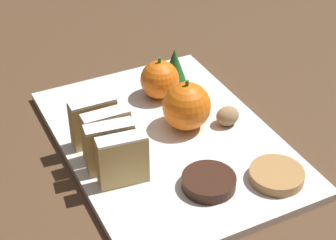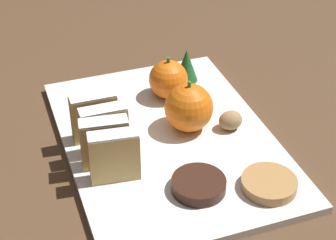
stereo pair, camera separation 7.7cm
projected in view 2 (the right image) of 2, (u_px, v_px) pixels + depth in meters
The scene contains 12 objects.
ground_plane at pixel (168, 144), 0.80m from camera, with size 6.00×6.00×0.00m, color #513823.
serving_platter at pixel (168, 141), 0.80m from camera, with size 0.29×0.40×0.01m.
stollen_slice_front at pixel (114, 156), 0.70m from camera, with size 0.07×0.03×0.07m.
stollen_slice_second at pixel (105, 143), 0.73m from camera, with size 0.07×0.03×0.07m.
stollen_slice_third at pixel (103, 128), 0.75m from camera, with size 0.06×0.02×0.07m.
stollen_slice_fourth at pixel (94, 117), 0.77m from camera, with size 0.06×0.02×0.07m.
orange_near at pixel (189, 108), 0.79m from camera, with size 0.07×0.07×0.08m.
orange_far at pixel (168, 79), 0.86m from camera, with size 0.06×0.06×0.07m.
walnut at pixel (230, 120), 0.80m from camera, with size 0.03×0.03×0.03m.
chocolate_cookie at pixel (196, 185), 0.70m from camera, with size 0.07×0.07×0.02m.
gingerbread_cookie at pixel (269, 184), 0.70m from camera, with size 0.07×0.07×0.01m.
evergreen_sprig at pixel (186, 65), 0.90m from camera, with size 0.04×0.04×0.05m.
Camera 2 is at (-0.21, -0.60, 0.49)m, focal length 60.00 mm.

